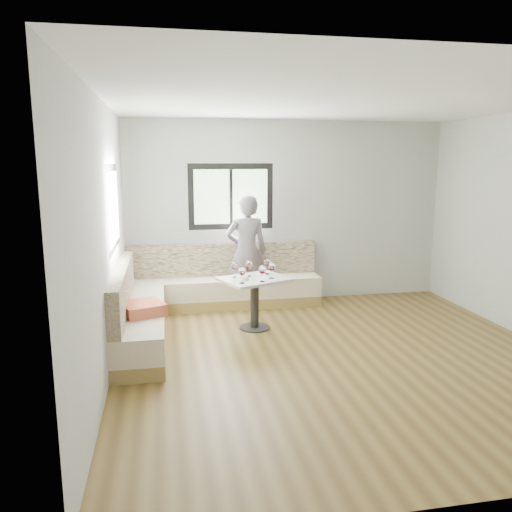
{
  "coord_description": "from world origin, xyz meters",
  "views": [
    {
      "loc": [
        -1.91,
        -5.07,
        2.18
      ],
      "look_at": [
        -0.74,
        1.25,
        0.96
      ],
      "focal_mm": 35.0,
      "sensor_mm": 36.0,
      "label": 1
    }
  ],
  "objects": [
    {
      "name": "wine_glass_f",
      "position": [
        -1.03,
        1.23,
        0.83
      ],
      "size": [
        0.09,
        0.09,
        0.21
      ],
      "color": "white",
      "rests_on": "table"
    },
    {
      "name": "person",
      "position": [
        -0.71,
        2.18,
        0.85
      ],
      "size": [
        0.62,
        0.41,
        1.7
      ],
      "primitive_type": "imported",
      "rotation": [
        0.0,
        0.0,
        3.15
      ],
      "color": "slate",
      "rests_on": "ground"
    },
    {
      "name": "wine_glass_e",
      "position": [
        -0.57,
        1.35,
        0.83
      ],
      "size": [
        0.09,
        0.09,
        0.21
      ],
      "color": "white",
      "rests_on": "table"
    },
    {
      "name": "wine_glass_d",
      "position": [
        -0.83,
        1.27,
        0.83
      ],
      "size": [
        0.09,
        0.09,
        0.21
      ],
      "color": "white",
      "rests_on": "table"
    },
    {
      "name": "table",
      "position": [
        -0.78,
        1.15,
        0.51
      ],
      "size": [
        1.02,
        0.91,
        0.68
      ],
      "rotation": [
        0.0,
        0.0,
        0.39
      ],
      "color": "black",
      "rests_on": "ground"
    },
    {
      "name": "wine_glass_c",
      "position": [
        -0.56,
        1.09,
        0.83
      ],
      "size": [
        0.09,
        0.09,
        0.21
      ],
      "color": "white",
      "rests_on": "table"
    },
    {
      "name": "wine_glass_a",
      "position": [
        -0.98,
        0.9,
        0.83
      ],
      "size": [
        0.09,
        0.09,
        0.21
      ],
      "color": "white",
      "rests_on": "table"
    },
    {
      "name": "room",
      "position": [
        -0.08,
        0.08,
        1.41
      ],
      "size": [
        5.01,
        5.01,
        2.81
      ],
      "color": "brown",
      "rests_on": "ground"
    },
    {
      "name": "banquette",
      "position": [
        -1.59,
        1.62,
        0.33
      ],
      "size": [
        2.9,
        2.8,
        0.95
      ],
      "color": "olive",
      "rests_on": "ground"
    },
    {
      "name": "olive_ramekin",
      "position": [
        -0.93,
        1.07,
        0.71
      ],
      "size": [
        0.11,
        0.11,
        0.04
      ],
      "color": "white",
      "rests_on": "table"
    },
    {
      "name": "wine_glass_b",
      "position": [
        -0.72,
        0.93,
        0.83
      ],
      "size": [
        0.09,
        0.09,
        0.21
      ],
      "color": "white",
      "rests_on": "table"
    }
  ]
}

